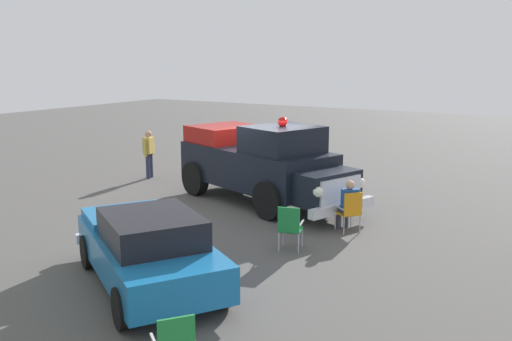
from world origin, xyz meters
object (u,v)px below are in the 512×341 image
(lawn_chair_spare, at_px, (290,225))
(spectator_seated, at_px, (348,203))
(classic_hot_rod, at_px, (147,247))
(lawn_chair_near_truck, at_px, (350,209))
(vintage_fire_truck, at_px, (261,162))
(spectator_standing, at_px, (149,151))

(lawn_chair_spare, xyz_separation_m, spectator_seated, (-0.55, -2.00, 0.11))
(spectator_seated, bearing_deg, classic_hot_rod, 68.90)
(lawn_chair_near_truck, bearing_deg, spectator_seated, -39.27)
(vintage_fire_truck, height_order, spectator_seated, vintage_fire_truck)
(classic_hot_rod, xyz_separation_m, lawn_chair_spare, (-1.39, -3.03, -0.16))
(spectator_standing, bearing_deg, vintage_fire_truck, 170.49)
(lawn_chair_near_truck, bearing_deg, lawn_chair_spare, 71.25)
(vintage_fire_truck, height_order, spectator_standing, vintage_fire_truck)
(vintage_fire_truck, bearing_deg, lawn_chair_near_truck, 157.12)
(lawn_chair_near_truck, height_order, spectator_seated, spectator_seated)
(spectator_seated, relative_size, spectator_standing, 0.77)
(lawn_chair_near_truck, xyz_separation_m, spectator_seated, (0.10, -0.08, 0.11))
(spectator_seated, bearing_deg, lawn_chair_near_truck, 140.73)
(vintage_fire_truck, xyz_separation_m, classic_hot_rod, (-1.30, 6.36, -0.45))
(spectator_standing, bearing_deg, lawn_chair_spare, 151.70)
(vintage_fire_truck, height_order, lawn_chair_near_truck, vintage_fire_truck)
(classic_hot_rod, xyz_separation_m, lawn_chair_near_truck, (-2.04, -4.95, -0.16))
(lawn_chair_near_truck, relative_size, spectator_seated, 0.79)
(lawn_chair_near_truck, relative_size, lawn_chair_spare, 1.00)
(vintage_fire_truck, relative_size, spectator_seated, 4.91)
(spectator_seated, height_order, spectator_standing, spectator_standing)
(classic_hot_rod, distance_m, lawn_chair_spare, 3.34)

